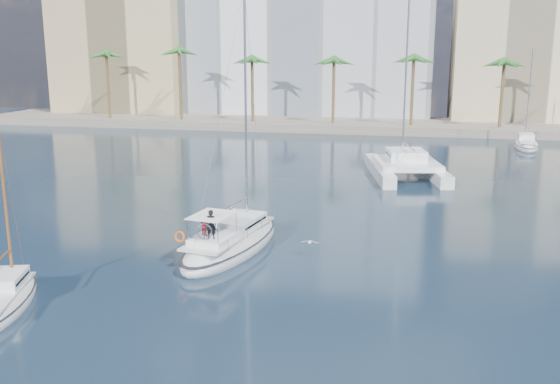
# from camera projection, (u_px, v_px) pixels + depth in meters

# --- Properties ---
(ground) EXTENTS (160.00, 160.00, 0.00)m
(ground) POSITION_uv_depth(u_px,v_px,m) (286.00, 265.00, 34.75)
(ground) COLOR black
(ground) RESTS_ON ground
(quay) EXTENTS (120.00, 14.00, 1.20)m
(quay) POSITION_uv_depth(u_px,v_px,m) (368.00, 125.00, 92.71)
(quay) COLOR gray
(quay) RESTS_ON ground
(building_modern) EXTENTS (42.00, 16.00, 28.00)m
(building_modern) POSITION_uv_depth(u_px,v_px,m) (304.00, 34.00, 103.56)
(building_modern) COLOR white
(building_modern) RESTS_ON ground
(building_tan_left) EXTENTS (22.00, 14.00, 22.00)m
(building_tan_left) POSITION_uv_depth(u_px,v_px,m) (127.00, 53.00, 106.57)
(building_tan_left) COLOR tan
(building_tan_left) RESTS_ON ground
(building_beige) EXTENTS (20.00, 14.00, 20.00)m
(building_beige) POSITION_uv_depth(u_px,v_px,m) (520.00, 60.00, 94.66)
(building_beige) COLOR beige
(building_beige) RESTS_ON ground
(palm_left) EXTENTS (3.60, 3.60, 12.30)m
(palm_left) POSITION_uv_depth(u_px,v_px,m) (141.00, 58.00, 93.66)
(palm_left) COLOR brown
(palm_left) RESTS_ON ground
(palm_centre) EXTENTS (3.60, 3.60, 12.30)m
(palm_centre) POSITION_uv_depth(u_px,v_px,m) (368.00, 59.00, 86.71)
(palm_centre) COLOR brown
(palm_centre) RESTS_ON ground
(main_sloop) EXTENTS (5.15, 11.23, 16.06)m
(main_sloop) POSITION_uv_depth(u_px,v_px,m) (231.00, 242.00, 37.06)
(main_sloop) COLOR silver
(main_sloop) RESTS_ON ground
(small_sloop) EXTENTS (4.06, 7.23, 9.92)m
(small_sloop) POSITION_uv_depth(u_px,v_px,m) (4.00, 301.00, 28.84)
(small_sloop) COLOR silver
(small_sloop) RESTS_ON ground
(catamaran) EXTENTS (8.44, 13.17, 17.75)m
(catamaran) POSITION_uv_depth(u_px,v_px,m) (406.00, 164.00, 58.45)
(catamaran) COLOR silver
(catamaran) RESTS_ON ground
(seagull) EXTENTS (1.02, 0.44, 0.19)m
(seagull) POSITION_uv_depth(u_px,v_px,m) (310.00, 242.00, 35.85)
(seagull) COLOR silver
(seagull) RESTS_ON ground
(moored_yacht_a) EXTENTS (3.37, 9.52, 11.90)m
(moored_yacht_a) POSITION_uv_depth(u_px,v_px,m) (526.00, 148.00, 75.42)
(moored_yacht_a) COLOR silver
(moored_yacht_a) RESTS_ON ground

